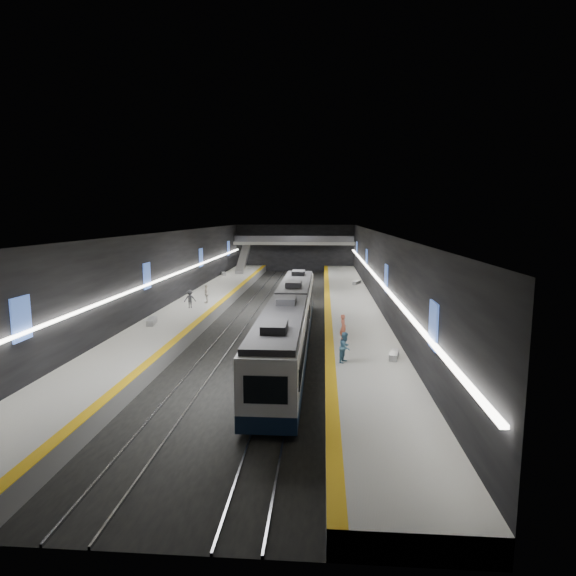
# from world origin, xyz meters

# --- Properties ---
(ground) EXTENTS (70.00, 70.00, 0.00)m
(ground) POSITION_xyz_m (0.00, 0.00, 0.00)
(ground) COLOR black
(ground) RESTS_ON ground
(ceiling) EXTENTS (20.00, 70.00, 0.04)m
(ceiling) POSITION_xyz_m (0.00, 0.00, 8.00)
(ceiling) COLOR beige
(ceiling) RESTS_ON wall_left
(wall_left) EXTENTS (0.04, 70.00, 8.00)m
(wall_left) POSITION_xyz_m (-10.00, 0.00, 4.00)
(wall_left) COLOR black
(wall_left) RESTS_ON ground
(wall_right) EXTENTS (0.04, 70.00, 8.00)m
(wall_right) POSITION_xyz_m (10.00, 0.00, 4.00)
(wall_right) COLOR black
(wall_right) RESTS_ON ground
(wall_back) EXTENTS (20.00, 0.04, 8.00)m
(wall_back) POSITION_xyz_m (0.00, 35.00, 4.00)
(wall_back) COLOR black
(wall_back) RESTS_ON ground
(wall_front) EXTENTS (20.00, 0.04, 8.00)m
(wall_front) POSITION_xyz_m (0.00, -35.00, 4.00)
(wall_front) COLOR black
(wall_front) RESTS_ON ground
(platform_left) EXTENTS (5.00, 70.00, 1.00)m
(platform_left) POSITION_xyz_m (-7.50, 0.00, 0.50)
(platform_left) COLOR slate
(platform_left) RESTS_ON ground
(tile_surface_left) EXTENTS (5.00, 70.00, 0.02)m
(tile_surface_left) POSITION_xyz_m (-7.50, 0.00, 1.01)
(tile_surface_left) COLOR #B1B1AC
(tile_surface_left) RESTS_ON platform_left
(tactile_strip_left) EXTENTS (0.60, 70.00, 0.02)m
(tactile_strip_left) POSITION_xyz_m (-5.30, 0.00, 1.02)
(tactile_strip_left) COLOR #E0A70B
(tactile_strip_left) RESTS_ON platform_left
(platform_right) EXTENTS (5.00, 70.00, 1.00)m
(platform_right) POSITION_xyz_m (7.50, 0.00, 0.50)
(platform_right) COLOR slate
(platform_right) RESTS_ON ground
(tile_surface_right) EXTENTS (5.00, 70.00, 0.02)m
(tile_surface_right) POSITION_xyz_m (7.50, 0.00, 1.01)
(tile_surface_right) COLOR #B1B1AC
(tile_surface_right) RESTS_ON platform_right
(tactile_strip_right) EXTENTS (0.60, 70.00, 0.02)m
(tactile_strip_right) POSITION_xyz_m (5.30, 0.00, 1.02)
(tactile_strip_right) COLOR #E0A70B
(tactile_strip_right) RESTS_ON platform_right
(rails) EXTENTS (6.52, 70.00, 0.12)m
(rails) POSITION_xyz_m (-0.00, 0.00, 0.06)
(rails) COLOR gray
(rails) RESTS_ON ground
(train) EXTENTS (2.69, 30.04, 3.60)m
(train) POSITION_xyz_m (2.50, -13.09, 2.20)
(train) COLOR #0E1C35
(train) RESTS_ON ground
(ad_posters) EXTENTS (19.94, 53.50, 2.20)m
(ad_posters) POSITION_xyz_m (-0.00, 1.00, 4.50)
(ad_posters) COLOR #3D5EB8
(ad_posters) RESTS_ON wall_left
(cove_light_left) EXTENTS (0.25, 68.60, 0.12)m
(cove_light_left) POSITION_xyz_m (-9.80, 0.00, 3.80)
(cove_light_left) COLOR white
(cove_light_left) RESTS_ON wall_left
(cove_light_right) EXTENTS (0.25, 68.60, 0.12)m
(cove_light_right) POSITION_xyz_m (9.80, 0.00, 3.80)
(cove_light_right) COLOR white
(cove_light_right) RESTS_ON wall_right
(mezzanine_bridge) EXTENTS (20.00, 3.00, 1.50)m
(mezzanine_bridge) POSITION_xyz_m (0.00, 32.93, 5.04)
(mezzanine_bridge) COLOR gray
(mezzanine_bridge) RESTS_ON wall_left
(escalator) EXTENTS (1.20, 7.50, 3.92)m
(escalator) POSITION_xyz_m (-7.50, 26.00, 2.90)
(escalator) COLOR #99999E
(escalator) RESTS_ON platform_left
(bench_left_near) EXTENTS (0.84, 1.98, 0.47)m
(bench_left_near) POSITION_xyz_m (-8.64, -10.81, 1.23)
(bench_left_near) COLOR #99999E
(bench_left_near) RESTS_ON platform_left
(bench_left_far) EXTENTS (1.01, 1.92, 0.45)m
(bench_left_far) POSITION_xyz_m (-9.50, 20.97, 1.23)
(bench_left_far) COLOR #99999E
(bench_left_far) RESTS_ON platform_left
(bench_right_near) EXTENTS (0.85, 1.76, 0.41)m
(bench_right_near) POSITION_xyz_m (9.15, -18.67, 1.21)
(bench_right_near) COLOR #99999E
(bench_right_near) RESTS_ON platform_right
(bench_right_far) EXTENTS (1.17, 1.82, 0.43)m
(bench_right_far) POSITION_xyz_m (9.04, 13.03, 1.22)
(bench_right_far) COLOR #99999E
(bench_right_far) RESTS_ON platform_right
(passenger_right_a) EXTENTS (0.61, 0.77, 1.84)m
(passenger_right_a) POSITION_xyz_m (6.23, -14.87, 1.92)
(passenger_right_a) COLOR #CD654C
(passenger_right_a) RESTS_ON platform_right
(passenger_right_b) EXTENTS (0.97, 1.07, 1.79)m
(passenger_right_b) POSITION_xyz_m (6.15, -19.73, 1.90)
(passenger_right_b) COLOR teal
(passenger_right_b) RESTS_ON platform_right
(passenger_left_a) EXTENTS (0.71, 1.15, 1.83)m
(passenger_left_a) POSITION_xyz_m (-6.56, -1.29, 1.91)
(passenger_left_a) COLOR silver
(passenger_left_a) RESTS_ON platform_left
(passenger_left_b) EXTENTS (1.23, 0.90, 1.70)m
(passenger_left_b) POSITION_xyz_m (-7.45, -3.97, 1.85)
(passenger_left_b) COLOR #3D3E45
(passenger_left_b) RESTS_ON platform_left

